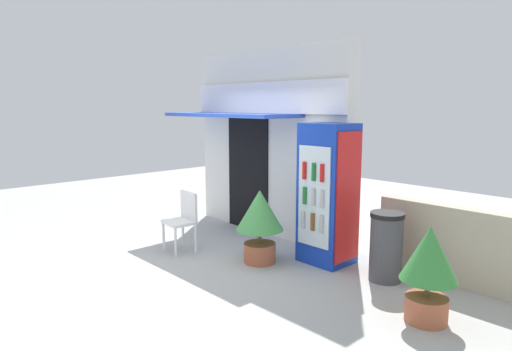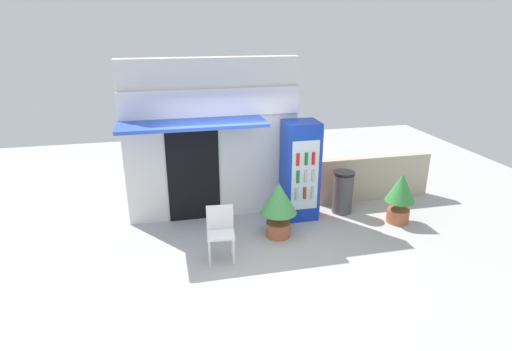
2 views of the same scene
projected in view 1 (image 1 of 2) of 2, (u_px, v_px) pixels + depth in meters
name	position (u px, v px, depth m)	size (l,w,h in m)	color
ground	(200.00, 257.00, 6.64)	(16.00, 16.00, 0.00)	#B2B2AD
storefront_building	(268.00, 141.00, 7.76)	(3.41, 1.17, 3.15)	silver
drink_cooler	(328.00, 194.00, 6.32)	(0.69, 0.66, 1.98)	#1438B2
plastic_chair	(184.00, 217.00, 6.85)	(0.48, 0.43, 0.92)	white
potted_plant_near_shop	(260.00, 218.00, 6.35)	(0.67, 0.67, 1.05)	#AD5B3D
potted_plant_curbside	(429.00, 265.00, 4.59)	(0.58, 0.58, 1.02)	#AD5B3D
trash_bin	(386.00, 246.00, 5.72)	(0.43, 0.43, 0.89)	#47474C
stone_boundary_wall	(481.00, 252.00, 5.37)	(2.61, 0.20, 0.99)	#B7AD93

